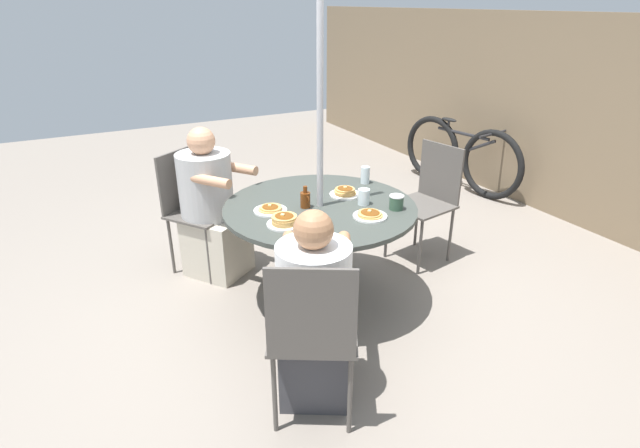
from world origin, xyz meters
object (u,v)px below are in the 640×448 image
Objects in this scene: pancake_plate_c at (270,209)px; pancake_plate_d at (370,215)px; drinking_glass_a at (364,197)px; pancake_plate_b at (284,221)px; coffee_cup at (396,202)px; syrup_bottle at (305,199)px; pancake_plate_a at (345,192)px; patio_chair_east at (429,195)px; patio_chair_south at (192,203)px; bicycle at (460,155)px; drinking_glass_b at (365,175)px; patio_table at (320,219)px; diner_south at (211,211)px; diner_north at (314,317)px; patio_chair_north at (313,330)px.

pancake_plate_c is 0.63m from pancake_plate_d.
pancake_plate_c is 2.05× the size of drinking_glass_a.
coffee_cup is (0.11, 0.74, 0.02)m from pancake_plate_b.
syrup_bottle reaches higher than pancake_plate_b.
pancake_plate_b is at bearing -65.40° from pancake_plate_a.
patio_chair_east is 1.86m from patio_chair_south.
pancake_plate_a reaches higher than bicycle.
patio_table is at bearing -64.76° from drinking_glass_b.
pancake_plate_b is 0.31m from syrup_bottle.
pancake_plate_d is 2.84m from bicycle.
patio_chair_east reaches higher than pancake_plate_b.
diner_south reaches higher than drinking_glass_a.
patio_table is at bearing 79.93° from pancake_plate_c.
pancake_plate_d is at bearing 75.25° from pancake_plate_b.
patio_chair_south is 4.39× the size of pancake_plate_c.
pancake_plate_b is 0.60m from drinking_glass_a.
patio_table is at bearing -113.03° from drinking_glass_a.
patio_chair_east is 4.39× the size of pancake_plate_d.
bicycle is at bearing 117.18° from syrup_bottle.
coffee_cup is at bearing 60.61° from diner_north.
pancake_plate_b is (0.37, -1.42, 0.21)m from patio_chair_east.
syrup_bottle is (0.07, -0.34, 0.04)m from pancake_plate_a.
bicycle is (-1.28, 2.80, -0.36)m from pancake_plate_c.
patio_chair_north is at bearing -24.55° from syrup_bottle.
pancake_plate_d is at bearing -64.24° from bicycle.
pancake_plate_b is at bearing 108.63° from diner_north.
pancake_plate_d is (0.51, -0.90, 0.20)m from patio_chair_east.
pancake_plate_c is 1.00× the size of pancake_plate_d.
syrup_bottle reaches higher than pancake_plate_d.
syrup_bottle is at bearing -72.89° from bicycle.
pancake_plate_d is (1.22, 0.82, 0.20)m from patio_chair_south.
patio_chair_south is at bearing -133.19° from pancake_plate_a.
drinking_glass_b is at bearing 102.08° from pancake_plate_c.
diner_north is 0.95× the size of diner_south.
pancake_plate_c is (0.03, -0.57, -0.01)m from pancake_plate_a.
patio_chair_north is at bearing -12.00° from pancake_plate_c.
diner_north is 7.49× the size of syrup_bottle.
pancake_plate_b is 3.21m from bicycle.
pancake_plate_a is 0.20m from drinking_glass_a.
patio_chair_east is at bearing 119.55° from pancake_plate_d.
pancake_plate_c is 3.09m from bicycle.
patio_chair_south is at bearing -90.00° from diner_south.
bicycle is at bearing 66.83° from patio_chair_north.
patio_table is 8.75× the size of syrup_bottle.
diner_south is at bearing -131.13° from pancake_plate_a.
diner_north is 0.70× the size of bicycle.
patio_chair_south is 1.14m from pancake_plate_b.
patio_chair_north is 1.10m from syrup_bottle.
pancake_plate_a is 1.00× the size of pancake_plate_c.
diner_north reaches higher than pancake_plate_d.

